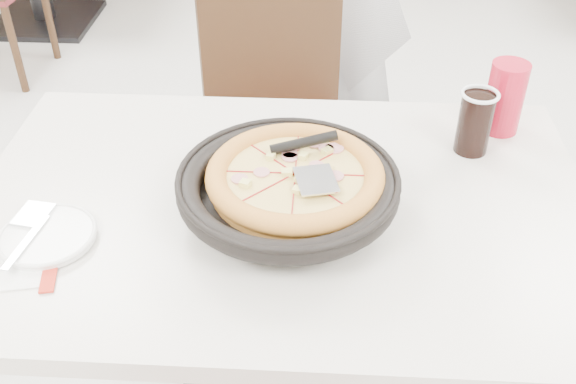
# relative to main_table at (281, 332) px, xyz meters

# --- Properties ---
(main_table) EXTENTS (1.25, 0.87, 0.75)m
(main_table) POSITION_rel_main_table_xyz_m (0.00, 0.00, 0.00)
(main_table) COLOR beige
(main_table) RESTS_ON floor
(chair_far) EXTENTS (0.53, 0.53, 0.95)m
(chair_far) POSITION_rel_main_table_xyz_m (-0.02, 0.63, 0.10)
(chair_far) COLOR black
(chair_far) RESTS_ON floor
(trivet) EXTENTS (0.13, 0.13, 0.04)m
(trivet) POSITION_rel_main_table_xyz_m (0.05, -0.04, 0.39)
(trivet) COLOR black
(trivet) RESTS_ON main_table
(pizza_pan) EXTENTS (0.37, 0.37, 0.01)m
(pizza_pan) POSITION_rel_main_table_xyz_m (0.02, -0.04, 0.42)
(pizza_pan) COLOR black
(pizza_pan) RESTS_ON trivet
(pizza) EXTENTS (0.33, 0.33, 0.02)m
(pizza) POSITION_rel_main_table_xyz_m (0.03, -0.02, 0.44)
(pizza) COLOR #C68437
(pizza) RESTS_ON pizza_pan
(pizza_server) EXTENTS (0.09, 0.10, 0.00)m
(pizza_server) POSITION_rel_main_table_xyz_m (0.07, -0.05, 0.47)
(pizza_server) COLOR silver
(pizza_server) RESTS_ON pizza
(napkin) EXTENTS (0.18, 0.18, 0.00)m
(napkin) POSITION_rel_main_table_xyz_m (-0.46, -0.20, 0.38)
(napkin) COLOR white
(napkin) RESTS_ON main_table
(side_plate) EXTENTS (0.18, 0.18, 0.01)m
(side_plate) POSITION_rel_main_table_xyz_m (-0.41, -0.14, 0.38)
(side_plate) COLOR white
(side_plate) RESTS_ON napkin
(fork) EXTENTS (0.03, 0.15, 0.00)m
(fork) POSITION_rel_main_table_xyz_m (-0.43, -0.16, 0.39)
(fork) COLOR silver
(fork) RESTS_ON side_plate
(cola_glass) EXTENTS (0.07, 0.07, 0.13)m
(cola_glass) POSITION_rel_main_table_xyz_m (0.39, 0.20, 0.44)
(cola_glass) COLOR black
(cola_glass) RESTS_ON main_table
(red_cup) EXTENTS (0.09, 0.09, 0.16)m
(red_cup) POSITION_rel_main_table_xyz_m (0.47, 0.29, 0.45)
(red_cup) COLOR #AD1228
(red_cup) RESTS_ON main_table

